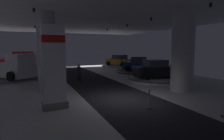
% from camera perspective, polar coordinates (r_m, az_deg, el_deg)
% --- Properties ---
extents(ground, '(24.00, 44.00, 0.06)m').
position_cam_1_polar(ground, '(11.59, 3.44, -8.85)').
color(ground, silver).
extents(ceiling_with_spotlights, '(24.00, 44.00, 0.39)m').
position_cam_1_polar(ceiling_with_spotlights, '(11.43, 3.65, 19.16)').
color(ceiling_with_spotlights, silver).
extents(column_left, '(1.24, 1.24, 5.50)m').
position_cam_1_polar(column_left, '(13.70, -19.16, 4.96)').
color(column_left, '#ADADB2').
rests_on(column_left, ground).
extents(column_right, '(1.56, 1.56, 5.50)m').
position_cam_1_polar(column_right, '(14.24, 20.56, 4.95)').
color(column_right, silver).
rests_on(column_right, ground).
extents(brand_sign_pylon, '(1.30, 0.73, 4.21)m').
position_cam_1_polar(brand_sign_pylon, '(9.86, -17.23, 1.13)').
color(brand_sign_pylon, slate).
rests_on(brand_sign_pylon, ground).
extents(display_platform_mid_right, '(5.38, 5.38, 0.28)m').
position_cam_1_polar(display_platform_mid_right, '(18.28, 13.26, -2.67)').
color(display_platform_mid_right, silver).
rests_on(display_platform_mid_right, ground).
extents(display_car_mid_right, '(4.43, 2.73, 1.71)m').
position_cam_1_polar(display_car_mid_right, '(18.15, 13.25, 0.09)').
color(display_car_mid_right, black).
rests_on(display_car_mid_right, display_platform_mid_right).
extents(display_platform_far_right, '(6.12, 6.12, 0.24)m').
position_cam_1_polar(display_platform_far_right, '(24.35, 8.49, -0.30)').
color(display_platform_far_right, '#333338').
rests_on(display_platform_far_right, ground).
extents(display_car_far_right, '(4.42, 4.01, 1.71)m').
position_cam_1_polar(display_car_far_right, '(24.26, 8.45, 1.74)').
color(display_car_far_right, navy).
rests_on(display_car_far_right, display_platform_far_right).
extents(display_platform_deep_left, '(5.68, 5.68, 0.33)m').
position_cam_1_polar(display_platform_deep_left, '(27.20, -28.05, -0.19)').
color(display_platform_deep_left, '#B7B7BC').
rests_on(display_platform_deep_left, ground).
extents(pickup_truck_deep_left, '(5.64, 4.55, 2.30)m').
position_cam_1_polar(pickup_truck_deep_left, '(26.92, -27.61, 2.09)').
color(pickup_truck_deep_left, red).
rests_on(pickup_truck_deep_left, display_platform_deep_left).
extents(display_platform_far_left, '(5.68, 5.68, 0.23)m').
position_cam_1_polar(display_platform_far_left, '(20.64, -28.42, -2.33)').
color(display_platform_far_left, '#B7B7BC').
rests_on(display_platform_far_left, ground).
extents(pickup_truck_far_left, '(4.98, 5.43, 2.30)m').
position_cam_1_polar(pickup_truck_far_left, '(20.25, -28.08, 0.48)').
color(pickup_truck_far_left, silver).
rests_on(pickup_truck_far_left, display_platform_far_left).
extents(display_platform_deep_right, '(5.47, 5.47, 0.29)m').
position_cam_1_polar(display_platform_deep_right, '(29.88, 2.11, 1.12)').
color(display_platform_deep_right, silver).
rests_on(display_platform_deep_right, ground).
extents(display_car_deep_right, '(3.55, 4.56, 1.71)m').
position_cam_1_polar(display_car_deep_right, '(29.79, 2.16, 2.82)').
color(display_car_deep_right, '#B77519').
rests_on(display_car_deep_right, display_platform_deep_right).
extents(visitor_walking_near, '(0.32, 0.32, 1.59)m').
position_cam_1_polar(visitor_walking_near, '(17.58, -9.94, -0.49)').
color(visitor_walking_near, black).
rests_on(visitor_walking_near, ground).
extents(stanchion_b, '(0.28, 0.28, 1.01)m').
position_cam_1_polar(stanchion_b, '(9.93, 11.15, -9.27)').
color(stanchion_b, '#333338').
rests_on(stanchion_b, ground).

